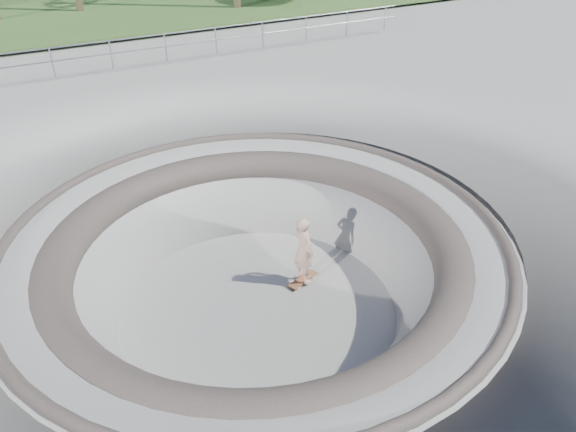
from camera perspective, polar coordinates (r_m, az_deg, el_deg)
name	(u,v)px	position (r m, az deg, el deg)	size (l,w,h in m)	color
ground	(255,237)	(11.37, -3.34, -2.15)	(180.00, 180.00, 0.00)	#969691
skate_bowl	(258,306)	(12.49, -3.07, -9.12)	(14.00, 14.00, 4.10)	#969691
distant_hills	(60,16)	(67.56, -22.19, 18.33)	(103.20, 45.00, 28.60)	olive
safety_railing	(111,54)	(21.72, -17.53, 15.38)	(25.00, 0.06, 1.03)	gray
skateboard	(303,279)	(13.20, 1.55, -6.46)	(0.85, 0.52, 0.09)	brown
skater	(304,249)	(12.68, 1.60, -3.42)	(0.61, 0.40, 1.68)	tan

